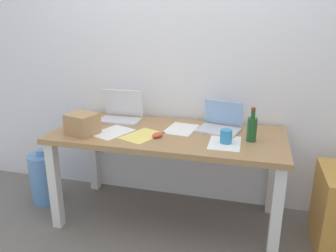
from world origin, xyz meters
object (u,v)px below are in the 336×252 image
object	(u,v)px
beer_bottle	(252,128)
water_cooler_jug	(45,178)
laptop_left	(121,113)
desk	(168,145)
laptop_right	(220,125)
computer_mouse	(157,135)
cardboard_box	(82,124)
coffee_mug	(226,137)

from	to	relation	value
beer_bottle	water_cooler_jug	size ratio (longest dim) A/B	0.49
laptop_left	water_cooler_jug	xyz separation A→B (m)	(-0.65, -0.21, -0.57)
desk	water_cooler_jug	world-z (taller)	desk
laptop_left	water_cooler_jug	bearing A→B (deg)	-162.33
laptop_right	water_cooler_jug	distance (m)	1.58
desk	computer_mouse	world-z (taller)	computer_mouse
laptop_left	beer_bottle	xyz separation A→B (m)	(1.05, -0.22, 0.03)
laptop_right	cardboard_box	size ratio (longest dim) A/B	1.71
coffee_mug	water_cooler_jug	world-z (taller)	coffee_mug
computer_mouse	cardboard_box	xyz separation A→B (m)	(-0.55, -0.08, 0.06)
beer_bottle	cardboard_box	distance (m)	1.21
computer_mouse	coffee_mug	world-z (taller)	coffee_mug
computer_mouse	beer_bottle	bearing A→B (deg)	29.58
desk	beer_bottle	world-z (taller)	beer_bottle
beer_bottle	desk	bearing A→B (deg)	177.51
laptop_left	computer_mouse	world-z (taller)	laptop_left
laptop_right	water_cooler_jug	world-z (taller)	laptop_right
water_cooler_jug	laptop_left	bearing A→B (deg)	17.67
desk	beer_bottle	xyz separation A→B (m)	(0.60, -0.03, 0.19)
laptop_left	beer_bottle	world-z (taller)	laptop_left
desk	cardboard_box	xyz separation A→B (m)	(-0.59, -0.19, 0.17)
beer_bottle	coffee_mug	bearing A→B (deg)	-151.55
laptop_right	water_cooler_jug	bearing A→B (deg)	-173.74
desk	coffee_mug	xyz separation A→B (m)	(0.44, -0.12, 0.14)
laptop_left	laptop_right	xyz separation A→B (m)	(0.82, -0.05, -0.01)
cardboard_box	coffee_mug	bearing A→B (deg)	4.35
desk	laptop_right	world-z (taller)	laptop_right
laptop_left	water_cooler_jug	size ratio (longest dim) A/B	0.69
beer_bottle	laptop_left	bearing A→B (deg)	167.96
computer_mouse	coffee_mug	bearing A→B (deg)	21.84
computer_mouse	laptop_left	bearing A→B (deg)	163.59
laptop_left	beer_bottle	size ratio (longest dim) A/B	1.41
computer_mouse	cardboard_box	bearing A→B (deg)	-150.66
laptop_left	cardboard_box	xyz separation A→B (m)	(-0.14, -0.39, 0.02)
laptop_right	coffee_mug	world-z (taller)	laptop_right
desk	water_cooler_jug	size ratio (longest dim) A/B	3.55
desk	water_cooler_jug	bearing A→B (deg)	-179.51
desk	beer_bottle	bearing A→B (deg)	-2.49
cardboard_box	water_cooler_jug	xyz separation A→B (m)	(-0.51, 0.18, -0.59)
laptop_left	water_cooler_jug	distance (m)	0.89
laptop_right	beer_bottle	distance (m)	0.30
desk	coffee_mug	world-z (taller)	coffee_mug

